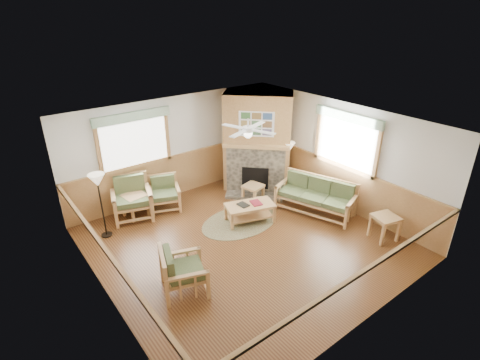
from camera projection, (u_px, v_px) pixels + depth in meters
floor at (245, 242)px, 8.31m from camera, size 6.00×6.00×0.01m
ceiling at (246, 125)px, 7.15m from camera, size 6.00×6.00×0.01m
wall_back at (175, 148)px, 9.87m from camera, size 6.00×0.02×2.70m
wall_front at (370, 259)px, 5.58m from camera, size 6.00×0.02×2.70m
wall_left at (101, 238)px, 6.07m from camera, size 0.02×6.00×2.70m
wall_right at (339, 155)px, 9.38m from camera, size 0.02×6.00×2.70m
wainscot at (245, 221)px, 8.07m from camera, size 6.00×6.00×1.10m
fireplace at (258, 141)px, 10.32m from camera, size 3.11×3.11×2.70m
window_back at (130, 111)px, 8.73m from camera, size 1.90×0.16×1.50m
window_right at (351, 111)px, 8.71m from camera, size 0.16×1.90×1.50m
ceiling_fan at (248, 121)px, 7.54m from camera, size 1.59×1.59×0.36m
sofa at (315, 197)px, 9.32m from camera, size 2.06×1.38×0.88m
armchair_back_left at (132, 199)px, 9.09m from camera, size 1.13×1.13×1.01m
armchair_back_right at (164, 194)px, 9.51m from camera, size 0.96×0.96×0.83m
armchair_left at (184, 270)px, 6.75m from camera, size 1.00×1.00×0.88m
coffee_table at (250, 213)px, 9.01m from camera, size 1.27×0.90×0.46m
end_table_chairs at (136, 205)px, 9.22m from camera, size 0.59×0.57×0.58m
end_table_sofa at (384, 227)px, 8.32m from camera, size 0.63×0.61×0.58m
footstool at (253, 192)px, 10.05m from camera, size 0.58×0.58×0.41m
braided_rug at (240, 222)px, 9.07m from camera, size 2.23×2.23×0.01m
floor_lamp_left at (102, 206)px, 8.22m from camera, size 0.40×0.40×1.54m
floor_lamp_right at (287, 168)px, 10.21m from camera, size 0.39×0.39×1.47m
book_red at (256, 202)px, 8.95m from camera, size 0.29×0.35×0.03m
book_dark at (243, 204)px, 8.87m from camera, size 0.22×0.28×0.03m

